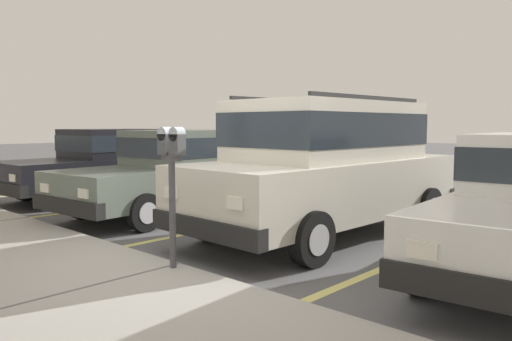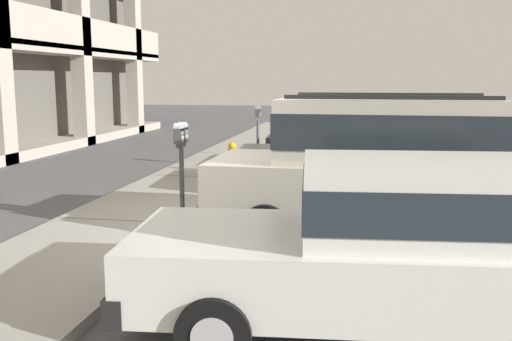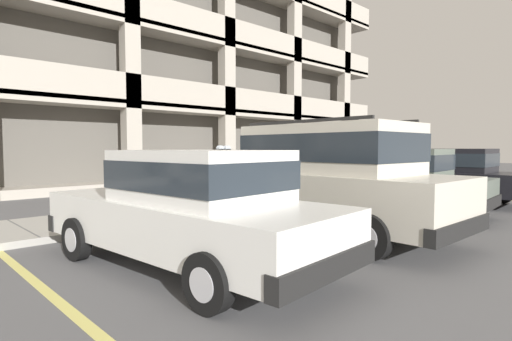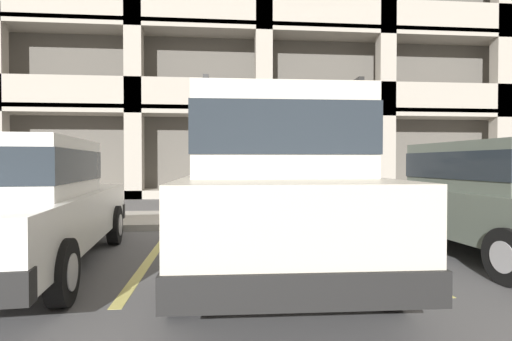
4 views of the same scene
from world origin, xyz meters
TOP-DOWN VIEW (x-y plane):
  - ground_plane at (0.00, 0.00)m, footprint 80.00×80.00m
  - sidewalk at (0.00, 1.30)m, footprint 40.00×2.20m
  - parking_stall_lines at (1.53, -1.40)m, footprint 12.35×4.80m
  - silver_suv at (-0.02, -2.52)m, footprint 2.10×4.82m
  - red_sedan at (-2.94, -2.50)m, footprint 2.11×4.61m
  - dark_hatchback at (3.07, -2.18)m, footprint 2.11×4.61m
  - blue_coupe at (5.89, -2.33)m, footprint 1.99×4.56m
  - parking_meter_near at (-0.07, 0.35)m, footprint 0.35×0.12m
  - parking_meter_far at (6.04, 0.31)m, footprint 0.15×0.12m
  - parking_garage at (1.00, 12.24)m, footprint 32.00×10.00m
  - fire_hydrant at (4.63, 0.65)m, footprint 0.30×0.30m

SIDE VIEW (x-z plane):
  - ground_plane at x=0.00m, z-range -0.10..0.00m
  - parking_stall_lines at x=1.53m, z-range 0.00..0.01m
  - sidewalk at x=0.00m, z-range 0.00..0.12m
  - fire_hydrant at x=4.63m, z-range 0.11..0.81m
  - red_sedan at x=-2.94m, z-range 0.05..1.59m
  - dark_hatchback at x=3.07m, z-range 0.05..1.59m
  - blue_coupe at x=5.89m, z-range 0.05..1.59m
  - parking_meter_far at x=6.04m, z-range 0.35..1.81m
  - silver_suv at x=-0.02m, z-range 0.07..2.11m
  - parking_meter_near at x=-0.07m, z-range 0.49..1.98m
  - parking_garage at x=1.00m, z-range -0.59..12.66m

